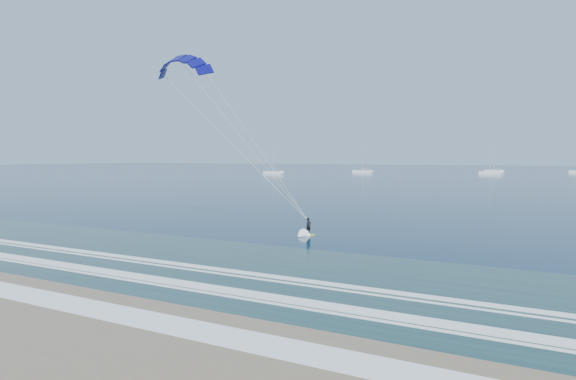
% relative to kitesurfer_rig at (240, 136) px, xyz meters
% --- Properties ---
extents(ground, '(900.00, 900.00, 0.00)m').
position_rel_kitesurfer_rig_xyz_m(ground, '(6.03, -23.81, -9.33)').
color(ground, '#072A44').
rests_on(ground, ground).
extents(kitesurfer_rig, '(17.42, 5.60, 18.36)m').
position_rel_kitesurfer_rig_xyz_m(kitesurfer_rig, '(0.00, 0.00, 0.00)').
color(kitesurfer_rig, '#CFF81D').
rests_on(kitesurfer_rig, ground).
extents(sailboat_0, '(8.99, 2.40, 12.19)m').
position_rel_kitesurfer_rig_xyz_m(sailboat_0, '(-84.03, 147.41, -8.65)').
color(sailboat_0, white).
rests_on(sailboat_0, ground).
extents(sailboat_1, '(9.09, 2.40, 12.43)m').
position_rel_kitesurfer_rig_xyz_m(sailboat_1, '(-56.69, 181.33, -8.64)').
color(sailboat_1, white).
rests_on(sailboat_1, ground).
extents(sailboat_2, '(8.25, 2.40, 11.19)m').
position_rel_kitesurfer_rig_xyz_m(sailboat_2, '(-4.75, 215.34, -8.65)').
color(sailboat_2, white).
rests_on(sailboat_2, ground).
extents(sailboat_7, '(8.74, 2.40, 12.44)m').
position_rel_kitesurfer_rig_xyz_m(sailboat_7, '(-2.80, 189.19, -8.64)').
color(sailboat_7, white).
rests_on(sailboat_7, ground).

